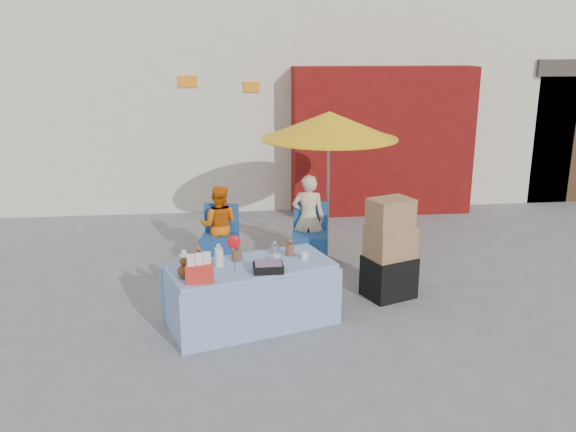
{
  "coord_description": "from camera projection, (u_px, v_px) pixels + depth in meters",
  "views": [
    {
      "loc": [
        -0.63,
        -6.35,
        3.0
      ],
      "look_at": [
        0.12,
        0.6,
        1.0
      ],
      "focal_mm": 38.0,
      "sensor_mm": 36.0,
      "label": 1
    }
  ],
  "objects": [
    {
      "name": "umbrella",
      "position": [
        329.0,
        126.0,
        8.36
      ],
      "size": [
        1.9,
        1.9,
        2.09
      ],
      "color": "gray",
      "rests_on": "ground"
    },
    {
      "name": "backdrop",
      "position": [
        272.0,
        37.0,
        13.34
      ],
      "size": [
        14.0,
        8.0,
        7.8
      ],
      "color": "silver",
      "rests_on": "ground"
    },
    {
      "name": "tarp_bundle",
      "position": [
        202.0,
        316.0,
        6.62
      ],
      "size": [
        0.67,
        0.57,
        0.27
      ],
      "primitive_type": "ellipsoid",
      "rotation": [
        0.0,
        0.0,
        0.18
      ],
      "color": "yellow",
      "rests_on": "ground"
    },
    {
      "name": "chair_right",
      "position": [
        310.0,
        246.0,
        8.51
      ],
      "size": [
        0.56,
        0.55,
        0.85
      ],
      "rotation": [
        0.0,
        0.0,
        -0.18
      ],
      "color": "#1F498F",
      "rests_on": "ground"
    },
    {
      "name": "vendor_beige",
      "position": [
        308.0,
        218.0,
        8.54
      ],
      "size": [
        0.5,
        0.38,
        1.25
      ],
      "primitive_type": "imported",
      "rotation": [
        0.0,
        0.0,
        2.96
      ],
      "color": "beige",
      "rests_on": "ground"
    },
    {
      "name": "chair_left",
      "position": [
        220.0,
        249.0,
        8.38
      ],
      "size": [
        0.56,
        0.55,
        0.85
      ],
      "rotation": [
        0.0,
        0.0,
        -0.18
      ],
      "color": "#1F498F",
      "rests_on": "ground"
    },
    {
      "name": "ground",
      "position": [
        283.0,
        315.0,
        6.96
      ],
      "size": [
        80.0,
        80.0,
        0.0
      ],
      "primitive_type": "plane",
      "color": "slate",
      "rests_on": "ground"
    },
    {
      "name": "vendor_orange",
      "position": [
        219.0,
        225.0,
        8.42
      ],
      "size": [
        0.61,
        0.51,
        1.12
      ],
      "primitive_type": "imported",
      "rotation": [
        0.0,
        0.0,
        2.96
      ],
      "color": "orange",
      "rests_on": "ground"
    },
    {
      "name": "box_stack",
      "position": [
        390.0,
        252.0,
        7.31
      ],
      "size": [
        0.69,
        0.63,
        1.24
      ],
      "rotation": [
        0.0,
        0.0,
        0.38
      ],
      "color": "black",
      "rests_on": "ground"
    },
    {
      "name": "market_table",
      "position": [
        251.0,
        293.0,
        6.65
      ],
      "size": [
        1.97,
        1.35,
        1.09
      ],
      "rotation": [
        0.0,
        0.0,
        0.31
      ],
      "color": "#97BFF2",
      "rests_on": "ground"
    }
  ]
}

